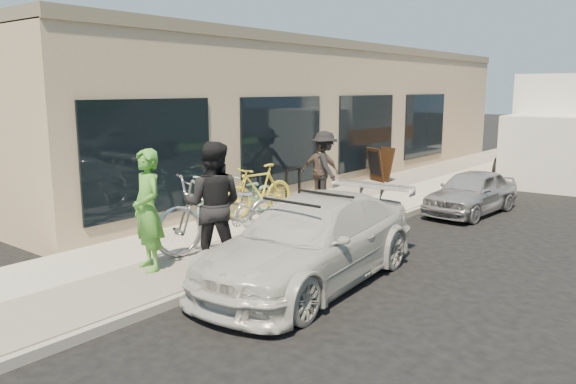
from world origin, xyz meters
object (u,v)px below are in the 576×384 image
Objects in this scene: cruiser_bike_c at (259,190)px; bystander_b at (320,172)px; bike_rack at (293,184)px; cruiser_bike_a at (213,197)px; woman_rider at (148,210)px; cruiser_bike_b at (246,195)px; tandem_bike at (225,212)px; sandwich_board at (380,164)px; man_standing at (213,205)px; sedan_white at (311,241)px; sedan_silver at (471,192)px; moving_truck at (564,132)px; bystander_a at (324,167)px.

cruiser_bike_c is 2.01m from bystander_b.
bystander_b reaches higher than bike_rack.
bike_rack is 0.61× the size of bystander_b.
cruiser_bike_a is at bearing -91.46° from cruiser_bike_c.
woman_rider is 1.02× the size of cruiser_bike_b.
tandem_bike is 1.37× the size of cruiser_bike_a.
tandem_bike is at bearing 98.87° from woman_rider.
cruiser_bike_a is (0.01, -6.88, 0.04)m from sandwich_board.
man_standing is 3.49m from cruiser_bike_b.
cruiser_bike_a is 0.99× the size of cruiser_bike_c.
sedan_white is at bearing -80.63° from bystander_b.
cruiser_bike_b is (-1.48, 2.11, -0.18)m from tandem_bike.
sedan_silver is at bearing 92.36° from tandem_bike.
sandwich_board is at bearing 101.36° from cruiser_bike_c.
sandwich_board is 0.15× the size of moving_truck.
sandwich_board is at bearing 108.76° from sedan_white.
moving_truck reaches higher than cruiser_bike_c.
moving_truck is at bearing 93.09° from sedan_silver.
bystander_b is at bearing 119.88° from sedan_white.
man_standing is at bearing -158.17° from sedan_white.
bystander_b is at bearing -60.83° from sandwich_board.
woman_rider reaches higher than sandwich_board.
bike_rack is 0.53× the size of bystander_a.
sedan_silver is at bearing -94.85° from moving_truck.
bike_rack is at bearing 130.59° from tandem_bike.
cruiser_bike_b is (-0.16, -1.44, -0.07)m from bike_rack.
bystander_b reaches higher than cruiser_bike_a.
bike_rack is 5.17m from woman_rider.
sedan_silver is 1.63× the size of cruiser_bike_a.
cruiser_bike_c is (0.22, 1.18, 0.00)m from cruiser_bike_a.
man_standing is 1.06× the size of cruiser_bike_a.
sandwich_board is 0.58× the size of bystander_a.
moving_truck is 13.06m from cruiser_bike_a.
tandem_bike is 1.45× the size of bystander_a.
bystander_a is at bearing 114.34° from woman_rider.
moving_truck is 12.18m from cruiser_bike_b.
sedan_silver is 5.29m from cruiser_bike_b.
bike_rack is 0.36× the size of tandem_bike.
sandwich_board is at bearing 93.30° from bike_rack.
man_standing reaches higher than woman_rider.
moving_truck reaches higher than woman_rider.
bystander_b reaches higher than cruiser_bike_b.
cruiser_bike_b is at bearing -126.07° from sedan_silver.
tandem_bike reaches higher than sedan_silver.
man_standing is 3.65m from cruiser_bike_c.
woman_rider is at bearing -105.19° from bystander_b.
bike_rack is 0.49× the size of cruiser_bike_c.
moving_truck is 3.99× the size of bystander_a.
cruiser_bike_a is 1.23× the size of bystander_b.
cruiser_bike_c is (-1.83, 3.13, -0.42)m from man_standing.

